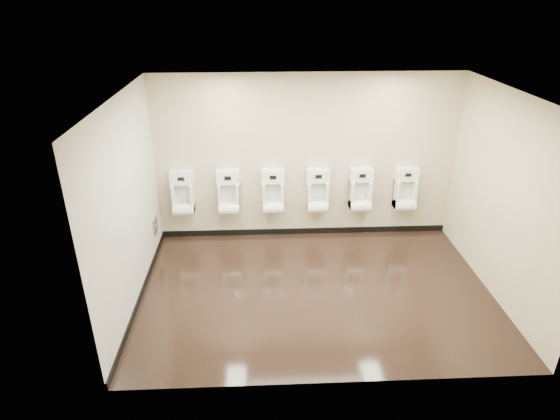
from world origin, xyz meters
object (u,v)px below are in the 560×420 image
Objects in this scene: urinal_0 at (183,197)px; urinal_2 at (273,195)px; urinal_5 at (405,192)px; urinal_1 at (229,196)px; urinal_4 at (360,193)px; urinal_3 at (317,194)px; access_panel at (155,225)px.

urinal_0 is 1.50m from urinal_2.
urinal_5 is at bearing 0.00° from urinal_0.
urinal_1 and urinal_5 have the same top height.
urinal_1 is 2.22m from urinal_4.
urinal_1 is 1.00× the size of urinal_3.
urinal_1 is at bearing 180.00° from urinal_4.
urinal_1 is 2.99m from urinal_5.
urinal_0 is at bearing 180.00° from urinal_1.
urinal_0 is 2.98m from urinal_4.
urinal_1 is 0.74m from urinal_2.
urinal_1 is at bearing 180.00° from urinal_5.
urinal_2 is 1.48m from urinal_4.
urinal_1 is (1.18, 0.42, 0.31)m from access_panel.
urinal_5 is at bearing 0.00° from urinal_3.
urinal_4 is (2.98, 0.00, 0.00)m from urinal_0.
urinal_1 is 1.49m from urinal_3.
urinal_0 is at bearing 180.00° from urinal_4.
urinal_4 is (2.22, 0.00, 0.00)m from urinal_1.
access_panel is 0.34× the size of urinal_1.
urinal_3 is 0.73m from urinal_4.
urinal_3 and urinal_5 have the same top height.
urinal_1 is at bearing 180.00° from urinal_2.
urinal_3 is at bearing 0.00° from urinal_1.
urinal_2 is 1.00× the size of urinal_3.
urinal_2 is 1.00× the size of urinal_4.
urinal_5 reaches higher than access_panel.
urinal_2 and urinal_4 have the same top height.
urinal_4 is at bearing 0.00° from urinal_2.
access_panel is 0.34× the size of urinal_4.
urinal_1 is (0.76, 0.00, 0.00)m from urinal_0.
urinal_0 is 1.00× the size of urinal_2.
urinal_0 and urinal_2 have the same top height.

